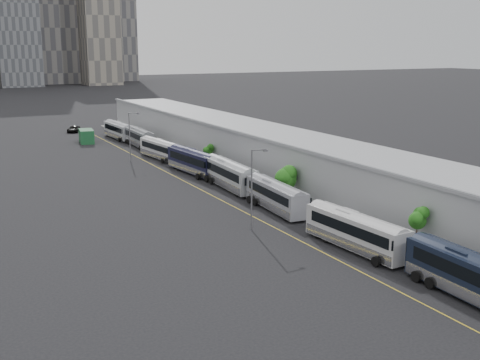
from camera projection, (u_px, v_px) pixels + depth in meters
sidewalk at (299, 195)px, 81.87m from camera, size 10.00×170.00×0.12m
lane_line at (230, 205)px, 77.16m from camera, size 0.12×160.00×0.02m
depot at (324, 168)px, 82.91m from camera, size 12.45×160.40×7.20m
bus_1 at (474, 281)px, 47.79m from camera, size 3.07×13.24×3.85m
bus_2 at (356, 235)px, 59.72m from camera, size 3.36×13.00×3.76m
bus_3 at (276, 199)px, 74.09m from camera, size 3.36×12.55×3.63m
bus_4 at (230, 177)px, 85.74m from camera, size 3.34×13.59×3.94m
bus_5 at (193, 163)px, 95.75m from camera, size 3.70×13.29×3.84m
bus_6 at (160, 151)px, 108.12m from camera, size 3.63×12.16×3.50m
bus_7 at (139, 139)px, 121.50m from camera, size 2.79×12.49×3.64m
bus_8 at (119, 132)px, 131.41m from camera, size 3.13×12.69×3.68m
tree_1 at (418, 218)px, 57.62m from camera, size 1.72×1.72×4.67m
tree_2 at (286, 176)px, 77.43m from camera, size 2.86×2.86×5.02m
tree_3 at (208, 151)px, 100.04m from camera, size 1.56×1.56×3.68m
street_lamp_near at (253, 184)px, 65.40m from camera, size 2.04×0.22×9.06m
street_lamp_far at (131, 134)px, 104.47m from camera, size 2.04×0.22×8.70m
shipping_container at (86, 136)px, 126.13m from camera, size 3.44×5.69×2.79m
suv at (74, 129)px, 141.90m from camera, size 4.29×5.79×1.46m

